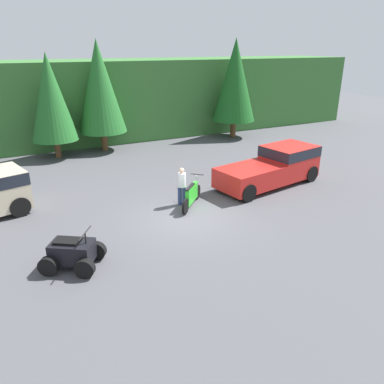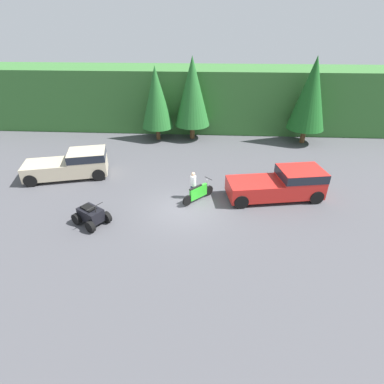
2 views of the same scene
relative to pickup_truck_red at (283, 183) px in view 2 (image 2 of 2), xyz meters
name	(u,v)px [view 2 (image 2 of 2)]	position (x,y,z in m)	size (l,w,h in m)	color
ground_plane	(184,209)	(-5.81, -1.71, -0.97)	(80.00, 80.00, 0.00)	#4C4C51
hillside_backdrop	(197,98)	(-5.81, 14.29, 1.84)	(44.00, 6.00, 5.61)	#387033
tree_left	(156,98)	(-9.13, 9.89, 2.72)	(2.76, 2.76, 6.27)	brown
tree_mid_left	(192,92)	(-6.07, 10.33, 3.15)	(3.08, 3.08, 7.01)	brown
tree_mid_right	(311,94)	(3.72, 9.81, 3.22)	(3.14, 3.14, 7.13)	brown
pickup_truck_red	(283,183)	(0.00, 0.00, 0.00)	(5.86, 3.02, 1.82)	red
pickup_truck_second	(73,164)	(-13.64, 1.96, 0.00)	(5.70, 3.39, 1.82)	beige
dirt_bike	(198,193)	(-5.03, -0.69, -0.47)	(1.74, 1.81, 1.20)	black
quad_atv	(91,215)	(-10.56, -3.38, -0.48)	(2.17, 2.03, 1.24)	black
rider_person	(193,184)	(-5.36, -0.38, -0.05)	(0.49, 0.49, 1.70)	navy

